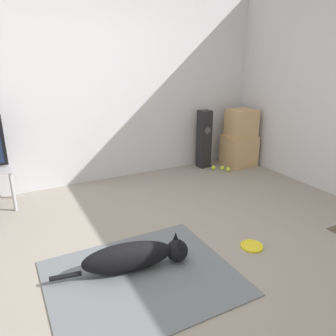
{
  "coord_description": "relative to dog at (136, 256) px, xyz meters",
  "views": [
    {
      "loc": [
        -1.03,
        -2.18,
        1.65
      ],
      "look_at": [
        0.6,
        0.92,
        0.45
      ],
      "focal_mm": 35.0,
      "sensor_mm": 36.0,
      "label": 1
    }
  ],
  "objects": [
    {
      "name": "ground_plane",
      "position": [
        0.21,
        0.06,
        -0.13
      ],
      "size": [
        12.0,
        12.0,
        0.0
      ],
      "primitive_type": "plane",
      "color": "gray"
    },
    {
      "name": "wall_back",
      "position": [
        0.21,
        2.16,
        1.15
      ],
      "size": [
        8.0,
        0.06,
        2.55
      ],
      "color": "silver",
      "rests_on": "ground_plane"
    },
    {
      "name": "area_rug",
      "position": [
        -0.0,
        -0.13,
        -0.12
      ],
      "size": [
        1.42,
        1.2,
        0.01
      ],
      "color": "slate",
      "rests_on": "ground_plane"
    },
    {
      "name": "dog",
      "position": [
        0.0,
        0.0,
        0.0
      ],
      "size": [
        1.1,
        0.32,
        0.24
      ],
      "color": "black",
      "rests_on": "area_rug"
    },
    {
      "name": "frisbee",
      "position": [
        1.06,
        -0.19,
        -0.11
      ],
      "size": [
        0.21,
        0.21,
        0.03
      ],
      "color": "yellow",
      "rests_on": "ground_plane"
    },
    {
      "name": "cardboard_box_lower",
      "position": [
        2.48,
        1.76,
        0.11
      ],
      "size": [
        0.45,
        0.42,
        0.48
      ],
      "color": "tan",
      "rests_on": "ground_plane"
    },
    {
      "name": "cardboard_box_upper",
      "position": [
        2.49,
        1.76,
        0.55
      ],
      "size": [
        0.39,
        0.36,
        0.41
      ],
      "color": "tan",
      "rests_on": "cardboard_box_lower"
    },
    {
      "name": "floor_speaker",
      "position": [
        1.94,
        1.95,
        0.31
      ],
      "size": [
        0.17,
        0.18,
        0.88
      ],
      "color": "black",
      "rests_on": "ground_plane"
    },
    {
      "name": "tennis_ball_by_boxes",
      "position": [
        2.15,
        1.58,
        -0.09
      ],
      "size": [
        0.07,
        0.07,
        0.07
      ],
      "color": "#C6E033",
      "rests_on": "ground_plane"
    },
    {
      "name": "tennis_ball_near_speaker",
      "position": [
        2.11,
        1.67,
        -0.09
      ],
      "size": [
        0.07,
        0.07,
        0.07
      ],
      "color": "#C6E033",
      "rests_on": "ground_plane"
    },
    {
      "name": "tennis_ball_loose_on_carpet",
      "position": [
        2.0,
        1.75,
        -0.09
      ],
      "size": [
        0.07,
        0.07,
        0.07
      ],
      "color": "#C6E033",
      "rests_on": "ground_plane"
    }
  ]
}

